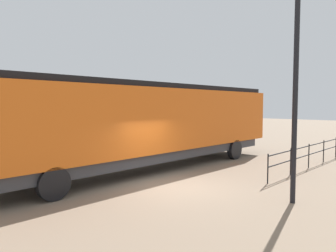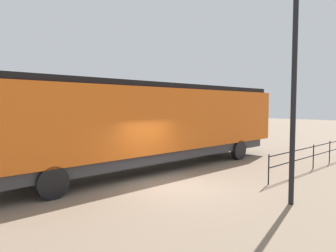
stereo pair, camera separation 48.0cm
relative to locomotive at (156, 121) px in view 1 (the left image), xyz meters
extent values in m
plane|color=#84705B|center=(3.03, -2.05, -2.29)|extent=(120.00, 120.00, 0.00)
cube|color=orange|center=(0.00, -0.54, 0.12)|extent=(3.03, 16.97, 2.82)
cube|color=black|center=(0.00, 6.72, -0.30)|extent=(2.91, 2.46, 1.98)
cube|color=black|center=(0.00, -0.54, 1.66)|extent=(2.73, 16.29, 0.24)
cube|color=#38383D|center=(0.00, -0.54, -1.51)|extent=(2.73, 15.61, 0.45)
cylinder|color=black|center=(-1.37, 4.89, -1.74)|extent=(0.30, 1.10, 1.10)
cylinder|color=black|center=(1.37, 4.89, -1.74)|extent=(0.30, 1.10, 1.10)
cylinder|color=black|center=(-1.37, -5.97, -1.74)|extent=(0.30, 1.10, 1.10)
cylinder|color=black|center=(1.37, -5.97, -1.74)|extent=(0.30, 1.10, 1.10)
cylinder|color=black|center=(7.05, -0.89, 1.14)|extent=(0.16, 0.16, 6.85)
cube|color=black|center=(5.36, 6.29, -1.20)|extent=(0.04, 10.90, 0.04)
cube|color=black|center=(5.36, 6.29, -1.64)|extent=(0.04, 10.90, 0.04)
cylinder|color=black|center=(5.36, 0.84, -1.70)|extent=(0.05, 0.05, 1.18)
cylinder|color=black|center=(5.36, 3.02, -1.70)|extent=(0.05, 0.05, 1.18)
cylinder|color=black|center=(5.36, 5.20, -1.70)|extent=(0.05, 0.05, 1.18)
cylinder|color=black|center=(5.36, 7.38, -1.70)|extent=(0.05, 0.05, 1.18)
cylinder|color=black|center=(5.36, 9.56, -1.70)|extent=(0.05, 0.05, 1.18)
camera|label=1|loc=(10.95, -10.71, 0.79)|focal=33.93mm
camera|label=2|loc=(11.30, -10.37, 0.79)|focal=33.93mm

